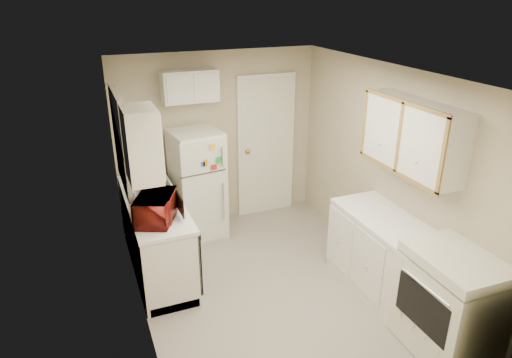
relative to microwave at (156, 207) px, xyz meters
name	(u,v)px	position (x,y,z in m)	size (l,w,h in m)	color
floor	(272,289)	(1.15, -0.40, -1.05)	(3.80, 3.80, 0.00)	#ACA49A
ceiling	(276,74)	(1.15, -0.40, 1.35)	(3.80, 3.80, 0.00)	white
wall_left	(135,215)	(-0.25, -0.40, 0.15)	(3.80, 3.80, 0.00)	#B6A98C
wall_right	(387,173)	(2.55, -0.40, 0.15)	(3.80, 3.80, 0.00)	#B6A98C
wall_back	(218,139)	(1.15, 1.50, 0.15)	(2.80, 2.80, 0.00)	#B6A98C
wall_front	(389,301)	(1.15, -2.30, 0.15)	(2.80, 2.80, 0.00)	#B6A98C
left_counter	(157,235)	(0.05, 0.50, -0.60)	(0.60, 1.80, 0.90)	silver
dishwasher	(193,253)	(0.34, -0.10, -0.56)	(0.03, 0.58, 0.72)	black
sink	(151,199)	(0.05, 0.65, -0.19)	(0.54, 0.74, 0.16)	gray
microwave	(156,207)	(0.00, 0.00, 0.00)	(0.29, 0.52, 0.35)	maroon
soap_bottle	(148,179)	(0.06, 0.91, -0.05)	(0.07, 0.08, 0.16)	white
window_blinds	(121,141)	(-0.21, 0.65, 0.55)	(0.10, 0.98, 1.08)	silver
upper_cabinet_left	(142,144)	(-0.10, -0.18, 0.75)	(0.30, 0.45, 0.70)	silver
refrigerator	(198,185)	(0.73, 1.11, -0.31)	(0.61, 0.59, 1.47)	silver
cabinet_over_fridge	(190,86)	(0.75, 1.35, 0.95)	(0.70, 0.30, 0.40)	silver
interior_door	(266,147)	(1.85, 1.46, -0.03)	(0.86, 0.06, 2.08)	silver
right_counter	(403,272)	(2.25, -1.20, -0.60)	(0.60, 2.00, 0.90)	silver
stove	(452,303)	(2.28, -1.83, -0.54)	(0.68, 0.84, 1.02)	silver
upper_cabinet_right	(413,136)	(2.40, -0.90, 0.75)	(0.30, 1.20, 0.70)	silver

